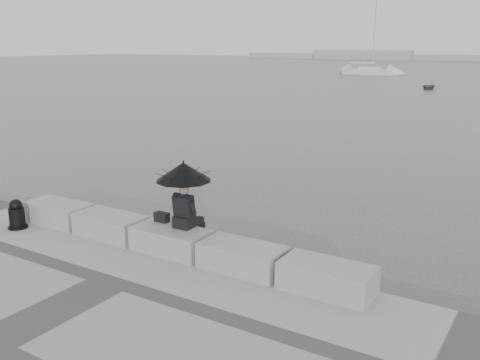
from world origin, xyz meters
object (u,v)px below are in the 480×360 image
Objects in this scene: seated_person at (183,180)px; mooring_bollard at (17,216)px; dinghy at (428,87)px; sailboat_left at (369,71)px.

seated_person is 2.00× the size of mooring_bollard.
dinghy is at bearing 95.95° from seated_person.
sailboat_left is (-21.27, 73.91, -1.48)m from seated_person.
mooring_bollard is at bearing -68.31° from sailboat_left.
seated_person is 0.11× the size of sailboat_left.
seated_person is 4.37m from mooring_bollard.
sailboat_left reaches higher than seated_person.
seated_person is at bearing -65.18° from sailboat_left.
seated_person reaches higher than mooring_bollard.
mooring_bollard is 51.85m from dinghy.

